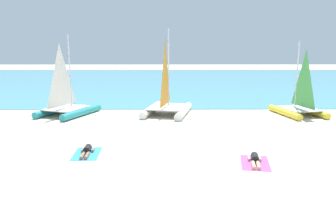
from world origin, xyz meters
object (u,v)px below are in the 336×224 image
object	(u,v)px
sailboat_yellow	(299,104)
sailboat_white	(167,102)
towel_left	(87,154)
sunbather_left	(87,150)
sailboat_teal	(67,103)
towel_right	(255,163)
sunbather_right	(255,159)

from	to	relation	value
sailboat_yellow	sailboat_white	bearing A→B (deg)	166.47
towel_left	sunbather_left	distance (m)	0.14
towel_left	sunbather_left	xyz separation A→B (m)	(-0.00, 0.07, 0.13)
sailboat_teal	towel_right	xyz separation A→B (m)	(10.16, -9.71, -0.78)
sailboat_yellow	sunbather_left	xyz separation A→B (m)	(-12.29, -8.30, -0.59)
towel_right	towel_left	bearing A→B (deg)	170.00
sailboat_yellow	towel_right	distance (m)	10.99
sunbather_left	sunbather_right	xyz separation A→B (m)	(7.00, -1.23, 0.00)
sailboat_yellow	sunbather_right	xyz separation A→B (m)	(-5.29, -9.53, -0.59)
sunbather_left	sailboat_yellow	bearing A→B (deg)	31.25
sunbather_left	sailboat_teal	bearing A→B (deg)	107.89
towel_right	sailboat_yellow	bearing A→B (deg)	61.07
towel_left	towel_right	world-z (taller)	same
towel_left	sunbather_right	size ratio (longest dim) A/B	1.21
towel_right	sunbather_left	bearing A→B (deg)	169.48
sailboat_yellow	sunbather_right	distance (m)	10.92
sailboat_white	towel_right	size ratio (longest dim) A/B	2.98
sailboat_teal	sunbather_left	distance (m)	9.02
sunbather_left	sunbather_right	world-z (taller)	same
sailboat_white	sunbather_right	world-z (taller)	sailboat_white
sailboat_white	sunbather_right	bearing A→B (deg)	-58.14
sailboat_teal	sailboat_yellow	bearing A→B (deg)	21.19
sailboat_teal	sunbather_right	bearing A→B (deg)	-21.86
sailboat_yellow	towel_right	world-z (taller)	sailboat_yellow
sailboat_teal	towel_right	bearing A→B (deg)	-22.08
sailboat_yellow	sunbather_left	distance (m)	14.84
sailboat_teal	sailboat_white	distance (m)	6.67
sailboat_white	sunbather_right	size ratio (longest dim) A/B	3.62
sailboat_white	sunbather_left	xyz separation A→B (m)	(-3.49, -8.62, -0.71)
sailboat_white	sunbather_left	size ratio (longest dim) A/B	3.62
towel_right	sailboat_teal	bearing A→B (deg)	136.30
towel_left	sunbather_right	world-z (taller)	sunbather_right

